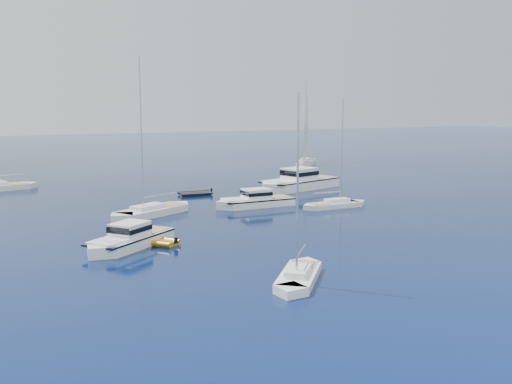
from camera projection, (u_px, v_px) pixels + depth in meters
ground at (496, 282)px, 38.10m from camera, size 400.00×400.00×0.00m
motor_cruiser_left at (129, 247)px, 47.18m from camera, size 9.38×8.29×2.53m
motor_cruiser_centre at (255, 207)px, 65.76m from camera, size 9.73×3.13×2.54m
motor_cruiser_distant at (298, 189)px, 79.25m from camera, size 14.41×8.32×3.62m
sailboat_fore at (299, 281)px, 38.27m from camera, size 7.02×7.96×12.43m
sailboat_mid_l at (152, 215)px, 60.78m from camera, size 11.24×7.99×16.51m
sailboat_centre at (334, 207)px, 65.25m from camera, size 8.40×2.31×12.30m
sailboat_sails_far at (306, 164)px, 111.95m from camera, size 8.76×10.10×15.68m
tender_yellow at (156, 244)px, 48.22m from camera, size 4.08×4.36×0.95m
tender_grey_far at (195, 195)px, 74.06m from camera, size 4.34×2.40×0.95m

